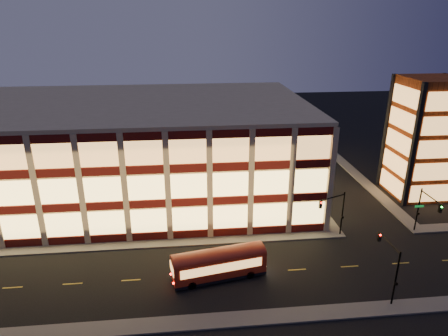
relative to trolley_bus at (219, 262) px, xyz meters
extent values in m
plane|color=black|center=(-7.30, 6.45, -1.86)|extent=(200.00, 200.00, 0.00)
cube|color=#514F4C|center=(-10.30, 7.45, -1.78)|extent=(54.00, 2.00, 0.15)
cube|color=#514F4C|center=(15.70, 23.45, -1.78)|extent=(2.00, 30.00, 0.15)
cube|color=#514F4C|center=(26.70, 23.45, -1.78)|extent=(2.00, 30.00, 0.15)
cube|color=#514F4C|center=(-7.30, -6.55, -1.78)|extent=(100.00, 2.00, 0.15)
cube|color=tan|center=(-10.30, 23.45, 5.14)|extent=(50.00, 30.00, 14.00)
cube|color=tan|center=(-10.30, 23.45, 12.39)|extent=(50.40, 30.40, 0.50)
cube|color=#470C0A|center=(-10.30, 8.33, -1.21)|extent=(50.10, 0.25, 1.00)
cube|color=#FFD16B|center=(-10.30, 8.35, 0.89)|extent=(49.00, 0.20, 3.00)
cube|color=#470C0A|center=(14.82, 23.45, -1.21)|extent=(0.25, 30.10, 1.00)
cube|color=#FFD16B|center=(14.80, 23.45, 0.89)|extent=(0.20, 29.00, 3.00)
cube|color=#470C0A|center=(-10.30, 8.33, 3.19)|extent=(50.10, 0.25, 1.00)
cube|color=#FFD16B|center=(-10.30, 8.35, 5.29)|extent=(49.00, 0.20, 3.00)
cube|color=#470C0A|center=(14.82, 23.45, 3.19)|extent=(0.25, 30.10, 1.00)
cube|color=#FFD16B|center=(14.80, 23.45, 5.29)|extent=(0.20, 29.00, 3.00)
cube|color=#470C0A|center=(-10.30, 8.33, 7.59)|extent=(50.10, 0.25, 1.00)
cube|color=#FFD16B|center=(-10.30, 8.35, 9.69)|extent=(49.00, 0.20, 3.00)
cube|color=#470C0A|center=(14.82, 23.45, 7.59)|extent=(0.25, 30.10, 1.00)
cube|color=#FFD16B|center=(14.80, 23.45, 9.69)|extent=(0.20, 29.00, 3.00)
cube|color=#8C3814|center=(32.70, 18.45, 7.14)|extent=(8.00, 8.00, 18.00)
cube|color=black|center=(28.70, 14.45, 7.14)|extent=(0.60, 0.60, 18.00)
cube|color=black|center=(28.70, 22.45, 7.14)|extent=(0.60, 0.60, 18.00)
cube|color=black|center=(36.70, 22.45, 7.14)|extent=(0.60, 0.60, 18.00)
cube|color=#FFAE59|center=(32.70, 14.37, -0.06)|extent=(6.60, 0.16, 2.60)
cube|color=#FFAE59|center=(28.62, 18.45, -0.06)|extent=(0.16, 6.60, 2.60)
cube|color=#FFAE59|center=(32.70, 14.37, 3.34)|extent=(6.60, 0.16, 2.60)
cube|color=#FFAE59|center=(28.62, 18.45, 3.34)|extent=(0.16, 6.60, 2.60)
cube|color=#FFAE59|center=(32.70, 14.37, 6.74)|extent=(6.60, 0.16, 2.60)
cube|color=#FFAE59|center=(28.62, 18.45, 6.74)|extent=(0.16, 6.60, 2.60)
cube|color=#FFAE59|center=(32.70, 14.37, 10.14)|extent=(6.60, 0.16, 2.60)
cube|color=#FFAE59|center=(28.62, 18.45, 10.14)|extent=(0.16, 6.60, 2.60)
cube|color=#FFAE59|center=(28.62, 18.45, 13.54)|extent=(0.16, 6.60, 2.60)
cylinder|color=black|center=(16.20, 7.25, 1.14)|extent=(0.18, 0.18, 6.00)
cylinder|color=black|center=(14.45, 6.50, 3.84)|extent=(3.56, 1.63, 0.14)
cube|color=black|center=(12.70, 5.75, 3.34)|extent=(0.32, 0.32, 0.95)
sphere|color=#FF0C05|center=(12.70, 5.57, 3.64)|extent=(0.20, 0.20, 0.20)
cube|color=black|center=(16.20, 7.05, 0.74)|extent=(0.25, 0.18, 0.28)
cylinder|color=black|center=(26.20, 7.25, 1.14)|extent=(0.18, 0.18, 6.00)
cylinder|color=black|center=(26.20, 5.25, 3.84)|extent=(0.14, 4.00, 0.14)
cube|color=black|center=(26.20, 3.25, 3.34)|extent=(0.32, 0.32, 0.95)
sphere|color=#0CFF26|center=(26.20, 3.07, 3.64)|extent=(0.20, 0.20, 0.20)
cube|color=black|center=(26.20, 7.05, 0.74)|extent=(0.25, 0.18, 0.28)
cube|color=#0C7226|center=(26.20, 7.10, 1.74)|extent=(1.20, 0.06, 0.28)
cylinder|color=black|center=(16.20, -6.05, 1.14)|extent=(0.18, 0.18, 6.00)
cylinder|color=black|center=(16.20, -4.05, 3.84)|extent=(0.14, 4.00, 0.14)
cube|color=black|center=(16.20, -2.05, 3.34)|extent=(0.32, 0.32, 0.95)
sphere|color=#FF0C05|center=(16.20, -2.23, 3.64)|extent=(0.20, 0.20, 0.20)
cube|color=black|center=(16.20, -6.25, 0.74)|extent=(0.25, 0.18, 0.28)
cube|color=#961A08|center=(0.00, 0.00, -0.18)|extent=(10.18, 4.30, 2.27)
cube|color=black|center=(0.00, 0.00, -1.51)|extent=(10.18, 4.30, 0.35)
cylinder|color=black|center=(-2.90, -1.67, -1.41)|extent=(0.93, 0.46, 0.89)
cylinder|color=black|center=(-3.31, 0.47, -1.41)|extent=(0.93, 0.46, 0.89)
cylinder|color=black|center=(3.31, -0.47, -1.41)|extent=(0.93, 0.46, 0.89)
cylinder|color=black|center=(2.90, 1.67, -1.41)|extent=(0.93, 0.46, 0.89)
cube|color=#FFAE59|center=(0.24, -1.24, 0.12)|extent=(8.56, 1.71, 0.99)
cube|color=#FFAE59|center=(-0.24, 1.24, 0.12)|extent=(8.56, 1.71, 0.99)
camera|label=1|loc=(-3.12, -35.54, 24.30)|focal=32.00mm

